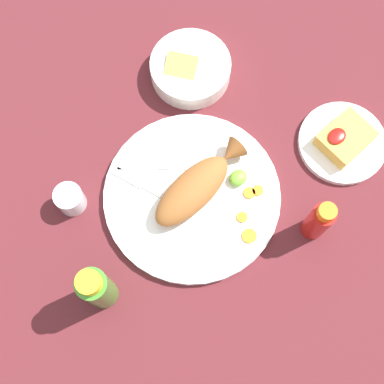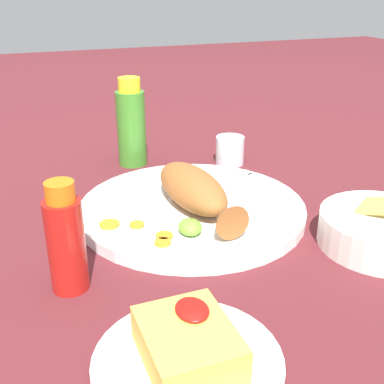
{
  "view_description": "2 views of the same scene",
  "coord_description": "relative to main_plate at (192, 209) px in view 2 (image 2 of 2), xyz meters",
  "views": [
    {
      "loc": [
        0.21,
        0.23,
        1.04
      ],
      "look_at": [
        0.0,
        0.0,
        0.04
      ],
      "focal_mm": 50.0,
      "sensor_mm": 36.0,
      "label": 1
    },
    {
      "loc": [
        -0.64,
        0.25,
        0.34
      ],
      "look_at": [
        0.0,
        0.0,
        0.04
      ],
      "focal_mm": 45.0,
      "sensor_mm": 36.0,
      "label": 2
    }
  ],
  "objects": [
    {
      "name": "ground_plane",
      "position": [
        0.0,
        0.0,
        -0.01
      ],
      "size": [
        4.0,
        4.0,
        0.0
      ],
      "primitive_type": "plane",
      "color": "#561E23"
    },
    {
      "name": "main_plate",
      "position": [
        0.0,
        0.0,
        0.0
      ],
      "size": [
        0.36,
        0.36,
        0.02
      ],
      "primitive_type": "cylinder",
      "color": "white",
      "rests_on": "ground_plane"
    },
    {
      "name": "fried_fish",
      "position": [
        -0.01,
        -0.0,
        0.04
      ],
      "size": [
        0.23,
        0.09,
        0.06
      ],
      "rotation": [
        0.0,
        0.0,
        0.05
      ],
      "color": "#935628",
      "rests_on": "main_plate"
    },
    {
      "name": "fork_near",
      "position": [
        0.06,
        -0.07,
        0.01
      ],
      "size": [
        0.07,
        0.18,
        0.0
      ],
      "rotation": [
        0.0,
        0.0,
        5.03
      ],
      "color": "silver",
      "rests_on": "main_plate"
    },
    {
      "name": "fork_far",
      "position": [
        0.01,
        -0.09,
        0.01
      ],
      "size": [
        0.14,
        0.14,
        0.0
      ],
      "rotation": [
        0.0,
        0.0,
        5.51
      ],
      "color": "silver",
      "rests_on": "main_plate"
    },
    {
      "name": "carrot_slice_near",
      "position": [
        -0.03,
        0.14,
        0.01
      ],
      "size": [
        0.03,
        0.03,
        0.0
      ],
      "primitive_type": "cylinder",
      "color": "orange",
      "rests_on": "main_plate"
    },
    {
      "name": "carrot_slice_mid",
      "position": [
        -0.04,
        0.1,
        0.01
      ],
      "size": [
        0.02,
        0.02,
        0.0
      ],
      "primitive_type": "cylinder",
      "color": "orange",
      "rests_on": "main_plate"
    },
    {
      "name": "carrot_slice_far",
      "position": [
        -0.1,
        0.08,
        0.01
      ],
      "size": [
        0.02,
        0.02,
        0.0
      ],
      "primitive_type": "cylinder",
      "color": "orange",
      "rests_on": "main_plate"
    },
    {
      "name": "carrot_slice_extra",
      "position": [
        -0.09,
        0.07,
        0.01
      ],
      "size": [
        0.02,
        0.02,
        0.0
      ],
      "primitive_type": "cylinder",
      "color": "orange",
      "rests_on": "main_plate"
    },
    {
      "name": "lime_wedge_main",
      "position": [
        -0.09,
        0.04,
        0.02
      ],
      "size": [
        0.04,
        0.03,
        0.02
      ],
      "primitive_type": "ellipsoid",
      "color": "#6BB233",
      "rests_on": "main_plate"
    },
    {
      "name": "hot_sauce_bottle_red",
      "position": [
        -0.13,
        0.21,
        0.06
      ],
      "size": [
        0.04,
        0.04,
        0.14
      ],
      "color": "#B21914",
      "rests_on": "ground_plane"
    },
    {
      "name": "hot_sauce_bottle_green",
      "position": [
        0.26,
        0.03,
        0.07
      ],
      "size": [
        0.06,
        0.06,
        0.17
      ],
      "color": "#3D8428",
      "rests_on": "ground_plane"
    },
    {
      "name": "salt_cup",
      "position": [
        0.19,
        -0.15,
        0.02
      ],
      "size": [
        0.06,
        0.06,
        0.06
      ],
      "color": "silver",
      "rests_on": "ground_plane"
    },
    {
      "name": "side_plate_fries",
      "position": [
        -0.31,
        0.13,
        -0.0
      ],
      "size": [
        0.18,
        0.18,
        0.01
      ],
      "primitive_type": "cylinder",
      "color": "white",
      "rests_on": "ground_plane"
    },
    {
      "name": "fries_pile",
      "position": [
        -0.31,
        0.12,
        0.02
      ],
      "size": [
        0.1,
        0.08,
        0.04
      ],
      "color": "gold",
      "rests_on": "side_plate_fries"
    },
    {
      "name": "guacamole_bowl",
      "position": [
        -0.19,
        -0.21,
        0.02
      ],
      "size": [
        0.17,
        0.17,
        0.06
      ],
      "color": "white",
      "rests_on": "ground_plane"
    }
  ]
}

